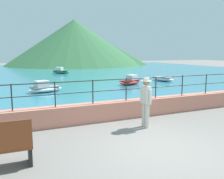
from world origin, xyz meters
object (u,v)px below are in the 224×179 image
(boat_0, at_px, (163,79))
(boat_5, at_px, (130,81))
(boat_4, at_px, (61,71))
(person_walking, at_px, (146,100))
(boat_1, at_px, (45,88))

(boat_0, xyz_separation_m, boat_5, (-3.84, -0.93, 0.07))
(boat_4, relative_size, boat_5, 0.93)
(person_walking, relative_size, boat_4, 0.76)
(boat_0, xyz_separation_m, boat_1, (-10.70, -1.96, 0.07))
(boat_4, bearing_deg, boat_1, -106.59)
(boat_0, distance_m, boat_4, 13.40)
(boat_0, relative_size, boat_5, 0.99)
(boat_1, distance_m, boat_5, 6.94)
(person_walking, xyz_separation_m, boat_4, (1.98, 22.45, -0.65))
(boat_0, bearing_deg, boat_5, -166.34)
(boat_1, bearing_deg, boat_5, 8.52)
(boat_0, distance_m, boat_5, 3.95)
(person_walking, height_order, boat_0, person_walking)
(boat_1, bearing_deg, boat_4, 73.41)
(person_walking, height_order, boat_4, person_walking)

